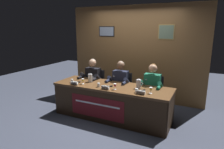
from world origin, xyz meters
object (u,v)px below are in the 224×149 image
at_px(microphone_left, 80,79).
at_px(panelist_right, 151,87).
at_px(microphone_center, 112,83).
at_px(juice_glass_right, 151,89).
at_px(chair_left, 96,87).
at_px(nameplate_right, 141,92).
at_px(panelist_center, 119,83).
at_px(juice_glass_center, 115,85).
at_px(microphone_right, 145,87).
at_px(water_pitcher_left_side, 90,78).
at_px(chair_center, 122,91).
at_px(nameplate_left, 74,83).
at_px(panelist_left, 92,79).
at_px(chair_right, 153,96).
at_px(juice_glass_left, 83,80).
at_px(nameplate_center, 105,88).
at_px(water_pitcher_right_side, 139,84).
at_px(conference_table, 110,97).
at_px(water_cup_right, 137,91).
at_px(water_cup_center, 99,85).
at_px(water_cup_left, 72,81).

height_order(microphone_left, panelist_right, panelist_right).
xyz_separation_m(microphone_center, juice_glass_right, (0.90, -0.11, 0.01)).
distance_m(chair_left, nameplate_right, 1.81).
bearing_deg(panelist_center, juice_glass_center, -73.84).
height_order(microphone_right, water_pitcher_left_side, microphone_right).
bearing_deg(chair_center, nameplate_left, -130.08).
xyz_separation_m(panelist_left, juice_glass_center, (0.96, -0.63, 0.12)).
distance_m(chair_right, nameplate_right, 0.96).
height_order(juice_glass_left, nameplate_center, juice_glass_left).
bearing_deg(chair_right, water_pitcher_left_side, -158.09).
bearing_deg(water_pitcher_right_side, juice_glass_right, -34.28).
bearing_deg(nameplate_center, chair_right, 49.41).
bearing_deg(conference_table, panelist_left, 147.13).
bearing_deg(panelist_left, water_pitcher_left_side, -61.99).
bearing_deg(nameplate_center, juice_glass_left, 168.30).
bearing_deg(panelist_right, nameplate_right, -92.26).
xyz_separation_m(conference_table, panelist_left, (-0.78, 0.50, 0.21)).
relative_size(juice_glass_center, water_cup_right, 1.46).
xyz_separation_m(chair_left, microphone_left, (-0.02, -0.67, 0.39)).
bearing_deg(microphone_right, nameplate_right, -88.43).
bearing_deg(nameplate_left, water_cup_center, 11.31).
bearing_deg(water_cup_center, juice_glass_right, 3.07).
bearing_deg(microphone_right, panelist_left, 165.02).
bearing_deg(nameplate_right, conference_table, 166.08).
distance_m(chair_left, juice_glass_center, 1.33).
relative_size(nameplate_left, water_cup_right, 2.16).
bearing_deg(water_pitcher_left_side, microphone_right, -2.36).
bearing_deg(conference_table, microphone_center, 65.44).
bearing_deg(juice_glass_center, microphone_right, 21.12).
bearing_deg(water_pitcher_left_side, chair_center, 42.98).
xyz_separation_m(water_cup_left, microphone_right, (1.68, 0.20, 0.04)).
xyz_separation_m(juice_glass_left, panelist_center, (0.65, 0.58, -0.12)).
distance_m(nameplate_center, water_cup_center, 0.23).
height_order(juice_glass_right, water_pitcher_left_side, water_pitcher_left_side).
height_order(juice_glass_left, juice_glass_center, same).
xyz_separation_m(water_cup_left, microphone_center, (0.96, 0.16, 0.04)).
xyz_separation_m(microphone_left, water_pitcher_right_side, (1.40, 0.14, 0.02)).
height_order(nameplate_right, water_cup_right, water_cup_right).
bearing_deg(water_cup_left, nameplate_center, -6.86).
relative_size(nameplate_left, water_cup_center, 2.16).
bearing_deg(nameplate_right, juice_glass_left, 175.64).
bearing_deg(conference_table, water_cup_center, -151.92).
xyz_separation_m(nameplate_left, water_pitcher_left_side, (0.19, 0.38, 0.05)).
distance_m(juice_glass_left, chair_center, 1.09).
bearing_deg(chair_right, microphone_left, -157.00).
height_order(microphone_left, chair_right, microphone_left).
xyz_separation_m(panelist_center, chair_right, (0.78, 0.20, -0.28)).
relative_size(juice_glass_left, water_pitcher_left_side, 0.59).
height_order(nameplate_left, panelist_center, panelist_center).
height_order(juice_glass_left, water_cup_left, juice_glass_left).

